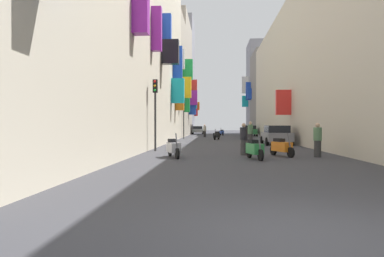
% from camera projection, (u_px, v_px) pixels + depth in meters
% --- Properties ---
extents(ground_plane, '(140.00, 140.00, 0.00)m').
position_uv_depth(ground_plane, '(225.00, 140.00, 34.27)').
color(ground_plane, '#38383D').
extents(building_left_mid_a, '(7.31, 9.91, 19.79)m').
position_uv_depth(building_left_mid_a, '(147.00, 42.00, 33.20)').
color(building_left_mid_a, '#BCB29E').
rests_on(building_left_mid_a, ground).
extents(building_left_mid_b, '(7.22, 6.47, 14.99)m').
position_uv_depth(building_left_mid_b, '(160.00, 78.00, 41.39)').
color(building_left_mid_b, '#9E9384').
rests_on(building_left_mid_b, ground).
extents(building_left_mid_c, '(7.29, 12.46, 17.70)m').
position_uv_depth(building_left_mid_c, '(170.00, 78.00, 50.82)').
color(building_left_mid_c, '#9E9384').
rests_on(building_left_mid_c, ground).
extents(building_left_far, '(7.01, 7.65, 20.96)m').
position_uv_depth(building_left_far, '(177.00, 77.00, 60.84)').
color(building_left_far, gray).
rests_on(building_left_far, ground).
extents(building_right_near, '(7.22, 44.77, 12.32)m').
position_uv_depth(building_right_near, '(330.00, 66.00, 26.07)').
color(building_right_near, '#BCB29E').
rests_on(building_right_near, ground).
extents(building_right_mid_a, '(6.81, 8.48, 13.08)m').
position_uv_depth(building_right_mid_a, '(272.00, 94.00, 52.65)').
color(building_right_mid_a, slate).
rests_on(building_right_mid_a, ground).
extents(building_right_mid_b, '(7.19, 6.75, 16.55)m').
position_uv_depth(building_right_mid_b, '(264.00, 88.00, 60.22)').
color(building_right_mid_b, gray).
rests_on(building_right_mid_b, ground).
extents(parked_car_green, '(1.89, 3.97, 1.48)m').
position_uv_depth(parked_car_green, '(250.00, 131.00, 46.12)').
color(parked_car_green, '#236638').
rests_on(parked_car_green, ground).
extents(parked_car_silver, '(1.97, 4.40, 1.37)m').
position_uv_depth(parked_car_silver, '(198.00, 130.00, 57.56)').
color(parked_car_silver, '#B7B7BC').
rests_on(parked_car_silver, ground).
extents(parked_car_grey, '(2.00, 4.00, 1.47)m').
position_uv_depth(parked_car_grey, '(276.00, 135.00, 25.39)').
color(parked_car_grey, slate).
rests_on(parked_car_grey, ground).
extents(scooter_blue, '(0.68, 1.88, 1.13)m').
position_uv_depth(scooter_blue, '(222.00, 132.00, 49.53)').
color(scooter_blue, '#2D4CAD').
rests_on(scooter_blue, ground).
extents(scooter_orange, '(0.84, 1.86, 1.13)m').
position_uv_depth(scooter_orange, '(281.00, 147.00, 15.69)').
color(scooter_orange, orange).
rests_on(scooter_orange, ground).
extents(scooter_black, '(0.75, 1.84, 1.13)m').
position_uv_depth(scooter_black, '(217.00, 135.00, 34.36)').
color(scooter_black, black).
rests_on(scooter_black, ground).
extents(scooter_green, '(0.69, 1.80, 1.13)m').
position_uv_depth(scooter_green, '(255.00, 149.00, 14.35)').
color(scooter_green, '#287F3D').
rests_on(scooter_green, ground).
extents(scooter_silver, '(0.81, 1.82, 1.13)m').
position_uv_depth(scooter_silver, '(173.00, 147.00, 15.13)').
color(scooter_silver, '#ADADB2').
rests_on(scooter_silver, ground).
extents(pedestrian_crossing, '(0.43, 0.43, 1.62)m').
position_uv_depth(pedestrian_crossing, '(205.00, 131.00, 41.79)').
color(pedestrian_crossing, black).
rests_on(pedestrian_crossing, ground).
extents(pedestrian_near_left, '(0.43, 0.43, 1.59)m').
position_uv_depth(pedestrian_near_left, '(318.00, 140.00, 15.34)').
color(pedestrian_near_left, '#313131').
rests_on(pedestrian_near_left, ground).
extents(pedestrian_near_right, '(0.40, 0.40, 1.59)m').
position_uv_depth(pedestrian_near_right, '(244.00, 139.00, 16.34)').
color(pedestrian_near_right, '#333333').
rests_on(pedestrian_near_right, ground).
extents(pedestrian_mid_street, '(0.46, 0.46, 1.78)m').
position_uv_depth(pedestrian_mid_street, '(250.00, 133.00, 24.05)').
color(pedestrian_mid_street, '#303030').
rests_on(pedestrian_mid_street, ground).
extents(traffic_light_near_corner, '(0.26, 0.34, 4.13)m').
position_uv_depth(traffic_light_near_corner, '(155.00, 102.00, 19.02)').
color(traffic_light_near_corner, '#2D2D2D').
rests_on(traffic_light_near_corner, ground).
extents(traffic_light_far_corner, '(0.26, 0.34, 4.45)m').
position_uv_depth(traffic_light_far_corner, '(184.00, 112.00, 36.88)').
color(traffic_light_far_corner, '#2D2D2D').
rests_on(traffic_light_far_corner, ground).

